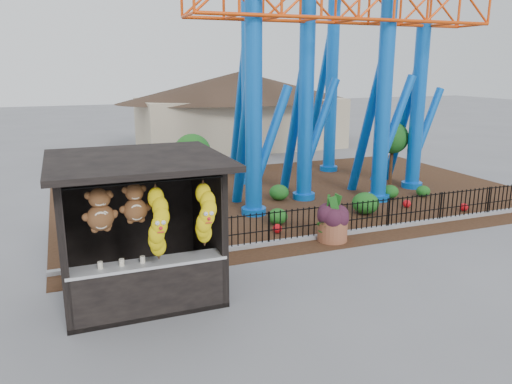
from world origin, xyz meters
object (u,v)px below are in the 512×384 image
object	(u,v)px
roller_coaster	(322,24)
potted_plant	(328,227)
terracotta_planter	(332,230)
prize_booth	(140,232)

from	to	relation	value
roller_coaster	potted_plant	distance (m)	8.58
terracotta_planter	potted_plant	xyz separation A→B (m)	(-0.15, 0.00, 0.11)
prize_booth	terracotta_planter	world-z (taller)	prize_booth
prize_booth	roller_coaster	bearing A→B (deg)	42.02
prize_booth	roller_coaster	world-z (taller)	roller_coaster
prize_booth	potted_plant	size ratio (longest dim) A/B	4.08
potted_plant	prize_booth	bearing A→B (deg)	-155.01
prize_booth	roller_coaster	size ratio (longest dim) A/B	0.32
potted_plant	terracotta_planter	bearing A→B (deg)	6.94
prize_booth	terracotta_planter	distance (m)	6.08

